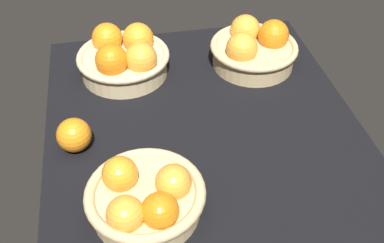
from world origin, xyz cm
name	(u,v)px	position (x,y,z in cm)	size (l,w,h in cm)	color
market_tray	(203,128)	(0.00, 0.00, 1.50)	(84.00, 72.00, 3.00)	black
basket_far_left	(253,48)	(-21.76, 18.32, 7.74)	(23.28, 23.28, 11.84)	tan
basket_near_right	(145,198)	(23.07, -15.79, 7.36)	(22.63, 22.63, 10.50)	tan
basket_near_left	(124,57)	(-23.43, -15.93, 8.00)	(23.94, 23.94, 11.89)	#D3BC8C
loose_orange_front_gap	(74,135)	(2.64, -28.88, 6.75)	(7.50, 7.50, 7.50)	orange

